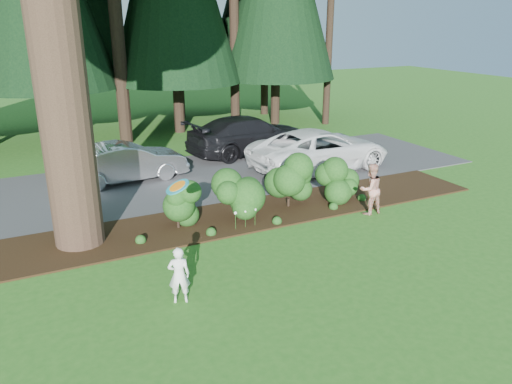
{
  "coord_description": "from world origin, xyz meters",
  "views": [
    {
      "loc": [
        -5.73,
        -9.32,
        5.58
      ],
      "look_at": [
        -0.3,
        1.72,
        1.3
      ],
      "focal_mm": 35.0,
      "sensor_mm": 36.0,
      "label": 1
    }
  ],
  "objects": [
    {
      "name": "mulch_bed",
      "position": [
        0.0,
        3.25,
        0.03
      ],
      "size": [
        16.0,
        2.5,
        0.05
      ],
      "primitive_type": "cube",
      "color": "black",
      "rests_on": "ground"
    },
    {
      "name": "car_silver_wagon",
      "position": [
        -2.31,
        8.15,
        0.73
      ],
      "size": [
        4.36,
        1.85,
        1.4
      ],
      "primitive_type": "imported",
      "rotation": [
        0.0,
        0.0,
        1.66
      ],
      "color": "#B7B7BC",
      "rests_on": "driveway"
    },
    {
      "name": "ground",
      "position": [
        0.0,
        0.0,
        0.0
      ],
      "size": [
        80.0,
        80.0,
        0.0
      ],
      "primitive_type": "plane",
      "color": "#29601B",
      "rests_on": "ground"
    },
    {
      "name": "driveway",
      "position": [
        0.0,
        7.5,
        0.01
      ],
      "size": [
        22.0,
        6.0,
        0.03
      ],
      "primitive_type": "cube",
      "color": "#38383A",
      "rests_on": "ground"
    },
    {
      "name": "adult",
      "position": [
        3.54,
        1.8,
        0.78
      ],
      "size": [
        0.77,
        0.6,
        1.56
      ],
      "primitive_type": "imported",
      "rotation": [
        0.0,
        0.0,
        3.16
      ],
      "color": "#AE2F17",
      "rests_on": "ground"
    },
    {
      "name": "car_white_suv",
      "position": [
        4.71,
        6.34,
        0.81
      ],
      "size": [
        5.83,
        3.01,
        1.57
      ],
      "primitive_type": "imported",
      "rotation": [
        0.0,
        0.0,
        1.64
      ],
      "color": "white",
      "rests_on": "driveway"
    },
    {
      "name": "car_dark_suv",
      "position": [
        3.33,
        9.8,
        0.84
      ],
      "size": [
        5.83,
        3.01,
        1.62
      ],
      "primitive_type": "imported",
      "rotation": [
        0.0,
        0.0,
        1.71
      ],
      "color": "black",
      "rests_on": "driveway"
    },
    {
      "name": "shrub_row",
      "position": [
        0.77,
        3.14,
        0.81
      ],
      "size": [
        6.53,
        1.6,
        1.61
      ],
      "color": "#174314",
      "rests_on": "ground"
    },
    {
      "name": "frisbee",
      "position": [
        -2.97,
        -0.15,
        2.4
      ],
      "size": [
        0.47,
        0.51,
        0.24
      ],
      "color": "teal",
      "rests_on": "ground"
    },
    {
      "name": "lily_cluster",
      "position": [
        -0.3,
        2.4,
        0.5
      ],
      "size": [
        0.69,
        0.09,
        0.57
      ],
      "color": "#174314",
      "rests_on": "ground"
    },
    {
      "name": "child",
      "position": [
        -3.14,
        -0.48,
        0.62
      ],
      "size": [
        0.52,
        0.41,
        1.24
      ],
      "primitive_type": "imported",
      "rotation": [
        0.0,
        0.0,
        2.86
      ],
      "color": "white",
      "rests_on": "ground"
    }
  ]
}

